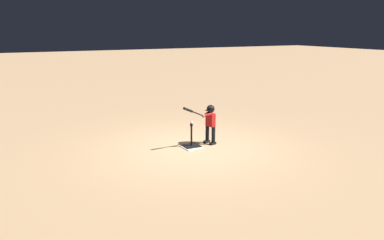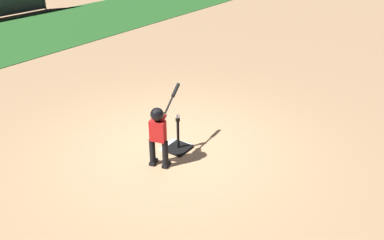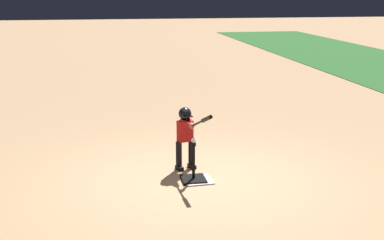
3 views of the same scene
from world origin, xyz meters
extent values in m
plane|color=tan|center=(0.00, 0.00, 0.00)|extent=(90.00, 90.00, 0.00)
cube|color=white|center=(0.02, -0.07, 0.01)|extent=(0.47, 0.47, 0.02)
cube|color=black|center=(-0.01, -0.13, 0.02)|extent=(0.42, 0.38, 0.04)
cylinder|color=black|center=(-0.01, -0.13, 0.30)|extent=(0.05, 0.05, 0.53)
cylinder|color=black|center=(-0.01, -0.13, 0.59)|extent=(0.08, 0.08, 0.05)
cylinder|color=black|center=(-0.62, -0.06, 0.24)|extent=(0.12, 0.12, 0.48)
cube|color=black|center=(-0.60, -0.05, 0.03)|extent=(0.20, 0.13, 0.06)
cylinder|color=black|center=(-0.56, -0.28, 0.24)|extent=(0.12, 0.12, 0.48)
cube|color=black|center=(-0.54, -0.27, 0.03)|extent=(0.20, 0.13, 0.06)
cube|color=red|center=(-0.59, -0.17, 0.65)|extent=(0.19, 0.28, 0.35)
sphere|color=#936B4C|center=(-0.59, -0.17, 0.93)|extent=(0.18, 0.18, 0.18)
sphere|color=black|center=(-0.59, -0.17, 0.95)|extent=(0.21, 0.21, 0.21)
cube|color=black|center=(-0.51, -0.15, 0.92)|extent=(0.15, 0.18, 0.01)
cylinder|color=red|center=(-0.48, -0.10, 0.82)|extent=(0.29, 0.08, 0.10)
cylinder|color=red|center=(-0.45, -0.17, 0.82)|extent=(0.28, 0.21, 0.10)
sphere|color=#936B4C|center=(-0.34, -0.10, 0.80)|extent=(0.09, 0.09, 0.09)
cylinder|color=black|center=(-0.02, -0.02, 0.94)|extent=(0.65, 0.20, 0.32)
cylinder|color=black|center=(0.18, 0.04, 1.04)|extent=(0.30, 0.14, 0.18)
cylinder|color=black|center=(-0.35, -0.11, 0.79)|extent=(0.04, 0.05, 0.05)
sphere|color=white|center=(-0.01, -0.13, 0.66)|extent=(0.07, 0.07, 0.07)
camera|label=1|loc=(4.25, 8.13, 3.00)|focal=35.00mm
camera|label=2|loc=(-4.58, -3.52, 3.51)|focal=35.00mm
camera|label=3|loc=(7.80, -1.54, 2.95)|focal=50.00mm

